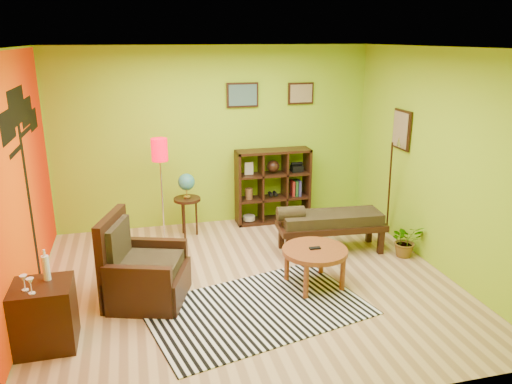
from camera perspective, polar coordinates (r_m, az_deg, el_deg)
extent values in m
plane|color=tan|center=(6.26, -0.96, -10.40)|extent=(5.00, 5.00, 0.00)
cube|color=#8CBC1A|center=(7.89, -4.77, 6.23)|extent=(5.00, 0.04, 2.80)
cube|color=#8CBC1A|center=(3.71, 6.97, -6.87)|extent=(5.00, 0.04, 2.80)
cube|color=#8CBC1A|center=(5.74, -26.12, 0.24)|extent=(0.04, 4.50, 2.80)
cube|color=#8CBC1A|center=(6.74, 20.17, 3.30)|extent=(0.04, 4.50, 2.80)
cube|color=white|center=(5.54, -1.11, 16.17)|extent=(5.00, 4.50, 0.04)
cube|color=#FA4A00|center=(5.74, -25.93, 0.26)|extent=(0.01, 4.45, 2.75)
cube|color=black|center=(6.35, -24.42, -1.33)|extent=(0.01, 0.14, 2.10)
cube|color=black|center=(5.64, -26.50, 6.74)|extent=(0.01, 0.65, 0.32)
cube|color=black|center=(6.16, -25.66, 8.83)|extent=(0.01, 0.85, 0.40)
cube|color=black|center=(6.66, -24.73, 8.34)|extent=(0.01, 0.70, 0.32)
cube|color=black|center=(7.02, -24.10, 7.56)|extent=(0.01, 0.50, 0.26)
cube|color=black|center=(7.85, -1.56, 11.03)|extent=(0.50, 0.03, 0.38)
cube|color=#466D66|center=(7.83, -1.52, 11.01)|extent=(0.44, 0.01, 0.32)
cube|color=black|center=(8.11, 5.13, 11.17)|extent=(0.42, 0.03, 0.34)
cube|color=#9C855D|center=(8.09, 5.19, 11.15)|extent=(0.36, 0.01, 0.28)
cube|color=black|center=(7.42, 16.33, 6.85)|extent=(0.03, 0.44, 0.56)
cube|color=#9C855D|center=(7.41, 16.16, 6.85)|extent=(0.01, 0.38, 0.50)
cylinder|color=black|center=(7.56, 14.99, 0.35)|extent=(0.23, 0.34, 1.46)
cone|color=silver|center=(7.26, 16.01, 5.61)|extent=(0.08, 0.09, 0.16)
cube|color=white|center=(5.72, 0.12, -13.22)|extent=(2.65, 1.99, 0.01)
cylinder|color=brown|center=(6.06, 6.74, -6.71)|extent=(0.79, 0.79, 0.06)
cylinder|color=brown|center=(6.47, 7.49, -7.48)|extent=(0.06, 0.06, 0.43)
cylinder|color=brown|center=(6.25, 3.54, -8.28)|extent=(0.06, 0.06, 0.43)
cylinder|color=brown|center=(6.09, 9.87, -9.23)|extent=(0.06, 0.06, 0.43)
cylinder|color=brown|center=(5.86, 5.74, -10.18)|extent=(0.06, 0.06, 0.43)
cube|color=black|center=(6.05, 6.75, -6.38)|extent=(0.13, 0.06, 0.02)
cube|color=black|center=(5.96, -12.14, -10.32)|extent=(1.03, 1.02, 0.37)
cube|color=black|center=(5.94, -15.99, -7.23)|extent=(0.34, 0.79, 1.03)
cube|color=black|center=(5.58, -13.31, -11.09)|extent=(0.74, 0.33, 0.60)
cube|color=black|center=(6.23, -11.22, -7.81)|extent=(0.74, 0.33, 0.60)
cube|color=#E4BF65|center=(5.84, -12.03, -8.15)|extent=(0.82, 0.81, 0.13)
cube|color=#E4BF65|center=(5.84, -15.45, -5.61)|extent=(0.27, 0.59, 0.47)
cube|color=black|center=(5.38, -22.98, -12.87)|extent=(0.56, 0.51, 0.66)
cylinder|color=white|center=(5.26, -22.87, -8.00)|extent=(0.07, 0.07, 0.25)
cylinder|color=white|center=(5.20, -23.07, -6.45)|extent=(0.02, 0.02, 0.07)
cylinder|color=white|center=(5.18, -24.87, -10.13)|extent=(0.06, 0.06, 0.01)
cylinder|color=white|center=(5.16, -24.94, -9.63)|extent=(0.01, 0.01, 0.09)
cone|color=white|center=(5.13, -25.04, -8.93)|extent=(0.07, 0.07, 0.06)
cylinder|color=white|center=(5.10, -24.24, -10.50)|extent=(0.06, 0.06, 0.01)
cylinder|color=white|center=(5.07, -24.31, -10.00)|extent=(0.01, 0.01, 0.09)
cone|color=white|center=(5.04, -24.41, -9.29)|extent=(0.07, 0.07, 0.06)
cylinder|color=silver|center=(7.54, -10.38, -5.58)|extent=(0.23, 0.23, 0.03)
cylinder|color=silver|center=(7.30, -10.68, -0.43)|extent=(0.02, 0.02, 1.45)
cylinder|color=#FA0017|center=(7.12, -10.98, 4.77)|extent=(0.23, 0.23, 0.32)
cylinder|color=black|center=(7.54, -7.88, -0.84)|extent=(0.40, 0.40, 0.04)
cylinder|color=black|center=(7.65, -6.82, -2.91)|extent=(0.03, 0.03, 0.56)
cylinder|color=black|center=(7.74, -8.37, -2.74)|extent=(0.03, 0.03, 0.56)
cylinder|color=black|center=(7.53, -8.18, -3.31)|extent=(0.03, 0.03, 0.56)
cylinder|color=gold|center=(7.53, -7.89, -0.55)|extent=(0.10, 0.10, 0.02)
cylinder|color=gold|center=(7.51, -7.91, -0.11)|extent=(0.02, 0.02, 0.10)
sphere|color=#1B65AA|center=(7.46, -7.96, 1.14)|extent=(0.25, 0.25, 0.25)
cube|color=black|center=(7.93, -2.09, 0.38)|extent=(0.04, 0.35, 1.20)
cube|color=black|center=(8.24, 5.82, 0.96)|extent=(0.04, 0.35, 1.20)
cube|color=black|center=(8.25, 1.90, -3.18)|extent=(1.20, 0.35, 0.04)
cube|color=black|center=(7.92, 1.98, 4.70)|extent=(1.20, 0.35, 0.04)
cube|color=black|center=(8.02, 0.57, 0.58)|extent=(0.03, 0.33, 1.12)
cube|color=black|center=(8.12, 3.30, 0.77)|extent=(0.03, 0.33, 1.12)
cube|color=black|center=(8.13, 1.93, -0.67)|extent=(1.12, 0.33, 0.03)
cube|color=black|center=(8.01, 1.96, 2.05)|extent=(1.12, 0.33, 0.03)
cylinder|color=#BAAB90|center=(8.13, -0.81, -2.96)|extent=(0.20, 0.20, 0.07)
sphere|color=black|center=(7.98, 1.97, 2.95)|extent=(0.20, 0.20, 0.20)
cube|color=black|center=(8.11, 4.68, 2.70)|extent=(0.18, 0.15, 0.10)
cylinder|color=black|center=(8.10, 1.66, -0.22)|extent=(0.06, 0.12, 0.06)
cylinder|color=black|center=(8.12, 2.20, -0.18)|extent=(0.06, 0.12, 0.06)
ellipsoid|color=#384C26|center=(8.34, 4.55, -2.43)|extent=(0.18, 0.18, 0.09)
cylinder|color=brown|center=(8.00, -0.82, -0.21)|extent=(0.12, 0.12, 0.18)
cube|color=#BAAB90|center=(7.88, -0.83, 2.70)|extent=(0.14, 0.03, 0.20)
cube|color=maroon|center=(8.18, 4.16, 0.43)|extent=(0.04, 0.18, 0.26)
cube|color=#1E4C1E|center=(8.20, 4.53, 0.46)|extent=(0.04, 0.18, 0.26)
cube|color=navy|center=(8.21, 4.89, 0.49)|extent=(0.04, 0.18, 0.26)
cube|color=black|center=(7.09, 8.58, -3.85)|extent=(1.53, 0.65, 0.09)
cube|color=#E4BF65|center=(7.05, 8.62, -2.96)|extent=(1.42, 0.57, 0.15)
cylinder|color=#E4BF65|center=(6.85, 3.97, -2.44)|extent=(0.39, 0.22, 0.19)
cube|color=black|center=(7.57, 12.79, -4.38)|extent=(0.08, 0.08, 0.33)
cube|color=black|center=(7.19, 2.92, -5.16)|extent=(0.08, 0.08, 0.33)
cube|color=black|center=(7.21, 14.07, -5.60)|extent=(0.08, 0.08, 0.33)
cube|color=black|center=(6.80, 3.71, -6.51)|extent=(0.08, 0.08, 0.33)
imported|color=#26661E|center=(7.21, 16.71, -5.68)|extent=(0.45, 0.50, 0.36)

